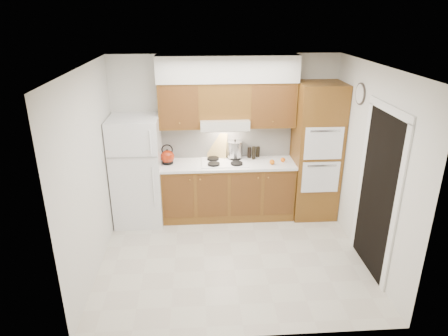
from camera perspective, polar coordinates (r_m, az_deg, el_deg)
name	(u,v)px	position (r m, az deg, el deg)	size (l,w,h in m)	color
floor	(232,255)	(5.75, 1.20, -12.38)	(3.60, 3.60, 0.00)	beige
ceiling	(234,67)	(4.80, 1.45, 14.27)	(3.60, 3.60, 0.00)	white
wall_back	(225,136)	(6.54, 0.14, 4.65)	(3.60, 0.02, 2.60)	silver
wall_left	(91,174)	(5.29, -18.50, -0.76)	(0.02, 3.00, 2.60)	silver
wall_right	(369,166)	(5.58, 20.05, 0.20)	(0.02, 3.00, 2.60)	silver
fridge	(137,171)	(6.41, -12.27, -0.42)	(0.75, 0.72, 1.72)	white
base_cabinets	(228,190)	(6.57, 0.54, -3.23)	(2.11, 0.60, 0.90)	brown
countertop	(228,164)	(6.38, 0.56, 0.57)	(2.13, 0.62, 0.04)	white
backsplash	(227,141)	(6.55, 0.37, 3.95)	(2.11, 0.03, 0.56)	white
oven_cabinet	(316,152)	(6.56, 13.01, 2.27)	(0.70, 0.65, 2.20)	brown
upper_cab_left	(179,105)	(6.23, -6.40, 8.88)	(0.63, 0.33, 0.70)	brown
upper_cab_right	(272,104)	(6.33, 6.81, 9.07)	(0.73, 0.33, 0.70)	brown
range_hood	(224,123)	(6.25, 0.06, 6.45)	(0.75, 0.45, 0.15)	silver
upper_cab_over_hood	(224,100)	(6.22, 0.02, 9.70)	(0.75, 0.33, 0.55)	brown
soffit	(228,69)	(6.13, 0.51, 14.03)	(2.13, 0.36, 0.40)	silver
cooktop	(225,162)	(6.38, 0.10, 0.84)	(0.74, 0.50, 0.01)	white
doorway	(377,195)	(5.38, 21.02, -3.65)	(0.02, 0.90, 2.10)	black
wall_clock	(360,94)	(5.83, 18.90, 9.99)	(0.30, 0.30, 0.02)	#3F3833
kettle	(167,157)	(6.36, -8.08, 1.60)	(0.22, 0.22, 0.22)	maroon
cutting_board	(217,146)	(6.54, -0.97, 3.16)	(0.32, 0.02, 0.43)	tan
stock_pot	(235,149)	(6.50, 1.56, 2.68)	(0.25, 0.25, 0.26)	#AEAFB3
condiment_a	(254,153)	(6.52, 4.28, 2.16)	(0.06, 0.06, 0.21)	black
condiment_b	(249,152)	(6.58, 3.62, 2.23)	(0.06, 0.06, 0.18)	black
condiment_c	(258,152)	(6.64, 4.86, 2.34)	(0.06, 0.06, 0.17)	black
orange_near	(283,160)	(6.46, 8.40, 1.17)	(0.07, 0.07, 0.07)	#F25E0C
orange_far	(272,162)	(6.34, 6.89, 0.85)	(0.08, 0.08, 0.08)	#E8520C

